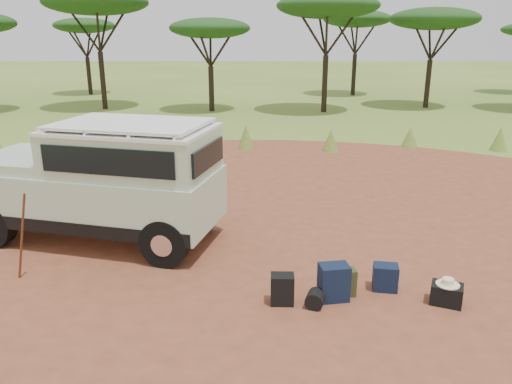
{
  "coord_description": "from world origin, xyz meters",
  "views": [
    {
      "loc": [
        0.32,
        -8.86,
        3.97
      ],
      "look_at": [
        0.34,
        0.5,
        1.0
      ],
      "focal_mm": 35.0,
      "sensor_mm": 36.0,
      "label": 1
    }
  ],
  "objects_px": {
    "backpack_black": "(282,289)",
    "backpack_olive": "(345,282)",
    "duffel_navy": "(385,277)",
    "hard_case": "(446,294)",
    "safari_vehicle": "(104,184)",
    "backpack_navy": "(334,282)",
    "walking_staff": "(22,237)"
  },
  "relations": [
    {
      "from": "backpack_black",
      "to": "backpack_olive",
      "type": "relative_size",
      "value": 1.08
    },
    {
      "from": "duffel_navy",
      "to": "hard_case",
      "type": "height_order",
      "value": "duffel_navy"
    },
    {
      "from": "duffel_navy",
      "to": "hard_case",
      "type": "relative_size",
      "value": 0.94
    },
    {
      "from": "backpack_olive",
      "to": "backpack_black",
      "type": "bearing_deg",
      "value": -170.46
    },
    {
      "from": "duffel_navy",
      "to": "safari_vehicle",
      "type": "bearing_deg",
      "value": 166.79
    },
    {
      "from": "safari_vehicle",
      "to": "hard_case",
      "type": "relative_size",
      "value": 11.39
    },
    {
      "from": "backpack_olive",
      "to": "hard_case",
      "type": "relative_size",
      "value": 0.97
    },
    {
      "from": "backpack_black",
      "to": "backpack_olive",
      "type": "distance_m",
      "value": 1.05
    },
    {
      "from": "hard_case",
      "to": "backpack_navy",
      "type": "bearing_deg",
      "value": -161.82
    },
    {
      "from": "backpack_navy",
      "to": "backpack_olive",
      "type": "relative_size",
      "value": 1.32
    },
    {
      "from": "walking_staff",
      "to": "backpack_black",
      "type": "bearing_deg",
      "value": -80.29
    },
    {
      "from": "backpack_black",
      "to": "safari_vehicle",
      "type": "bearing_deg",
      "value": 144.21
    },
    {
      "from": "backpack_olive",
      "to": "hard_case",
      "type": "xyz_separation_m",
      "value": [
        1.51,
        -0.29,
        -0.06
      ]
    },
    {
      "from": "backpack_olive",
      "to": "duffel_navy",
      "type": "bearing_deg",
      "value": 8.41
    },
    {
      "from": "backpack_black",
      "to": "backpack_navy",
      "type": "height_order",
      "value": "backpack_navy"
    },
    {
      "from": "backpack_black",
      "to": "hard_case",
      "type": "relative_size",
      "value": 1.05
    },
    {
      "from": "backpack_navy",
      "to": "hard_case",
      "type": "xyz_separation_m",
      "value": [
        1.72,
        -0.14,
        -0.13
      ]
    },
    {
      "from": "backpack_olive",
      "to": "duffel_navy",
      "type": "distance_m",
      "value": 0.7
    },
    {
      "from": "backpack_navy",
      "to": "backpack_olive",
      "type": "distance_m",
      "value": 0.26
    },
    {
      "from": "backpack_black",
      "to": "duffel_navy",
      "type": "relative_size",
      "value": 1.11
    },
    {
      "from": "backpack_black",
      "to": "duffel_navy",
      "type": "xyz_separation_m",
      "value": [
        1.69,
        0.44,
        -0.02
      ]
    },
    {
      "from": "safari_vehicle",
      "to": "backpack_black",
      "type": "bearing_deg",
      "value": -22.73
    },
    {
      "from": "backpack_navy",
      "to": "duffel_navy",
      "type": "relative_size",
      "value": 1.35
    },
    {
      "from": "backpack_olive",
      "to": "safari_vehicle",
      "type": "bearing_deg",
      "value": 147.09
    },
    {
      "from": "safari_vehicle",
      "to": "duffel_navy",
      "type": "bearing_deg",
      "value": -8.36
    },
    {
      "from": "walking_staff",
      "to": "backpack_black",
      "type": "distance_m",
      "value": 4.37
    },
    {
      "from": "walking_staff",
      "to": "backpack_black",
      "type": "height_order",
      "value": "walking_staff"
    },
    {
      "from": "walking_staff",
      "to": "backpack_navy",
      "type": "xyz_separation_m",
      "value": [
        5.06,
        -0.66,
        -0.49
      ]
    },
    {
      "from": "backpack_olive",
      "to": "duffel_navy",
      "type": "height_order",
      "value": "backpack_olive"
    },
    {
      "from": "safari_vehicle",
      "to": "duffel_navy",
      "type": "height_order",
      "value": "safari_vehicle"
    },
    {
      "from": "backpack_black",
      "to": "backpack_olive",
      "type": "bearing_deg",
      "value": 16.22
    },
    {
      "from": "duffel_navy",
      "to": "hard_case",
      "type": "xyz_separation_m",
      "value": [
        0.83,
        -0.45,
        -0.05
      ]
    }
  ]
}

